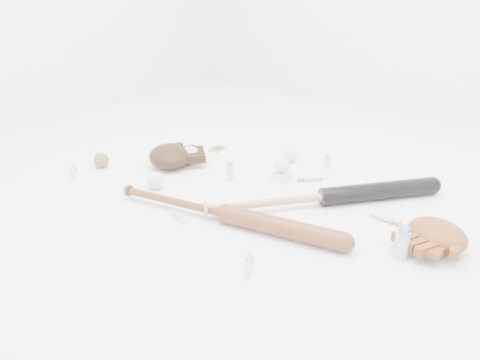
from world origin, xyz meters
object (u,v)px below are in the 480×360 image
Objects in this scene: bat_dark at (324,197)px; glove_dark at (170,156)px; bat_wood at (225,214)px; pedestal at (282,176)px.

glove_dark is at bearing 135.44° from bat_dark.
glove_dark reaches higher than bat_dark.
glove_dark is at bearing 143.29° from bat_wood.
glove_dark is 4.10× the size of pedestal.
bat_dark is 0.27m from pedestal.
bat_wood is 0.42m from pedestal.
bat_wood is 0.58m from glove_dark.
bat_dark reaches higher than pedestal.
bat_dark is 0.74m from glove_dark.
bat_dark is at bearing -21.08° from pedestal.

